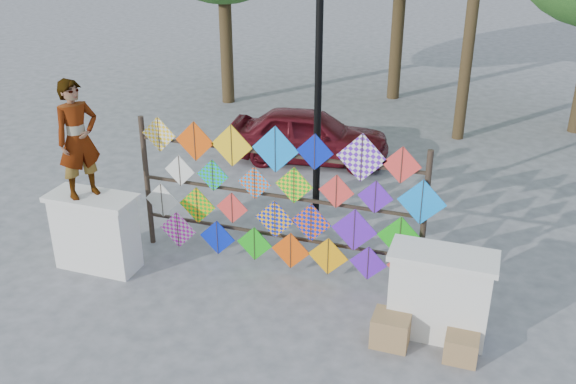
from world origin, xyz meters
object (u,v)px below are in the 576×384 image
(vendor_woman, at_px, (78,139))
(sedan, at_px, (309,135))
(lamppost, at_px, (318,88))
(kite_rack, at_px, (282,201))

(vendor_woman, xyz_separation_m, sedan, (1.91, 5.55, -1.59))
(vendor_woman, bearing_deg, lamppost, -25.54)
(sedan, bearing_deg, lamppost, -168.68)
(kite_rack, height_order, sedan, kite_rack)
(kite_rack, relative_size, sedan, 1.38)
(vendor_woman, bearing_deg, kite_rack, -43.30)
(kite_rack, xyz_separation_m, vendor_woman, (-2.91, -0.93, 0.98))
(kite_rack, relative_size, lamppost, 1.11)
(sedan, xyz_separation_m, lamppost, (1.17, -3.35, 2.08))
(sedan, relative_size, lamppost, 0.80)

